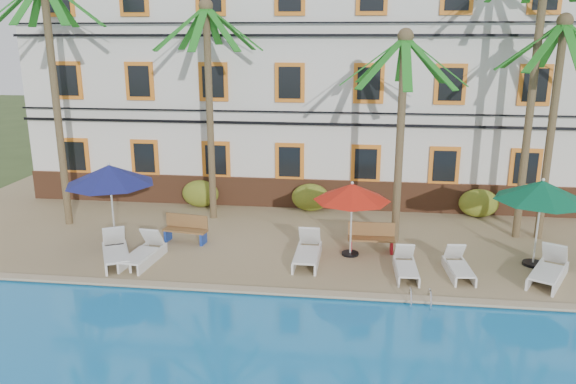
# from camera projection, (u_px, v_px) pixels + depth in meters

# --- Properties ---
(ground) EXTENTS (100.00, 100.00, 0.00)m
(ground) POSITION_uv_depth(u_px,v_px,m) (312.00, 288.00, 16.06)
(ground) COLOR #384C23
(ground) RESTS_ON ground
(pool_deck) EXTENTS (30.00, 12.00, 0.25)m
(pool_deck) POSITION_uv_depth(u_px,v_px,m) (323.00, 227.00, 20.81)
(pool_deck) COLOR tan
(pool_deck) RESTS_ON ground
(pool_coping) EXTENTS (30.00, 0.35, 0.06)m
(pool_coping) POSITION_uv_depth(u_px,v_px,m) (309.00, 293.00, 15.13)
(pool_coping) COLOR tan
(pool_coping) RESTS_ON pool_deck
(hotel_building) EXTENTS (25.40, 6.44, 10.22)m
(hotel_building) POSITION_uv_depth(u_px,v_px,m) (333.00, 74.00, 24.17)
(hotel_building) COLOR silver
(hotel_building) RESTS_ON pool_deck
(palm_a) EXTENTS (4.00, 4.00, 8.81)m
(palm_a) POSITION_uv_depth(u_px,v_px,m) (53.00, 71.00, 19.36)
(palm_a) COLOR brown
(palm_a) RESTS_ON pool_deck
(palm_b) EXTENTS (4.00, 4.00, 7.99)m
(palm_b) POSITION_uv_depth(u_px,v_px,m) (209.00, 83.00, 20.17)
(palm_b) COLOR brown
(palm_b) RESTS_ON pool_deck
(palm_c) EXTENTS (4.00, 4.00, 6.97)m
(palm_c) POSITION_uv_depth(u_px,v_px,m) (402.00, 108.00, 17.83)
(palm_c) COLOR brown
(palm_c) RESTS_ON pool_deck
(palm_d) EXTENTS (4.00, 4.00, 9.58)m
(palm_d) POSITION_uv_depth(u_px,v_px,m) (536.00, 59.00, 17.86)
(palm_d) COLOR brown
(palm_d) RESTS_ON pool_deck
(palm_e) EXTENTS (4.00, 4.00, 7.43)m
(palm_e) POSITION_uv_depth(u_px,v_px,m) (555.00, 99.00, 18.08)
(palm_e) COLOR brown
(palm_e) RESTS_ON pool_deck
(shrub_left) EXTENTS (1.50, 0.90, 1.10)m
(shrub_left) POSITION_uv_depth(u_px,v_px,m) (200.00, 194.00, 22.77)
(shrub_left) COLOR #215F1B
(shrub_left) RESTS_ON pool_deck
(shrub_mid) EXTENTS (1.50, 0.90, 1.10)m
(shrub_mid) POSITION_uv_depth(u_px,v_px,m) (311.00, 197.00, 22.23)
(shrub_mid) COLOR #215F1B
(shrub_mid) RESTS_ON pool_deck
(shrub_right) EXTENTS (1.50, 0.90, 1.10)m
(shrub_right) POSITION_uv_depth(u_px,v_px,m) (479.00, 203.00, 21.46)
(shrub_right) COLOR #215F1B
(shrub_right) RESTS_ON pool_deck
(umbrella_blue) EXTENTS (2.86, 2.86, 2.85)m
(umbrella_blue) POSITION_uv_depth(u_px,v_px,m) (110.00, 175.00, 17.89)
(umbrella_blue) COLOR black
(umbrella_blue) RESTS_ON pool_deck
(umbrella_red) EXTENTS (2.41, 2.41, 2.41)m
(umbrella_red) POSITION_uv_depth(u_px,v_px,m) (352.00, 193.00, 17.31)
(umbrella_red) COLOR black
(umbrella_red) RESTS_ON pool_deck
(umbrella_green) EXTENTS (2.73, 2.73, 2.73)m
(umbrella_green) POSITION_uv_depth(u_px,v_px,m) (542.00, 191.00, 16.44)
(umbrella_green) COLOR black
(umbrella_green) RESTS_ON pool_deck
(lounger_a) EXTENTS (1.59, 2.17, 0.97)m
(lounger_a) POSITION_uv_depth(u_px,v_px,m) (116.00, 252.00, 17.25)
(lounger_a) COLOR silver
(lounger_a) RESTS_ON pool_deck
(lounger_b) EXTENTS (0.89, 2.01, 0.92)m
(lounger_b) POSITION_uv_depth(u_px,v_px,m) (144.00, 253.00, 17.21)
(lounger_b) COLOR silver
(lounger_b) RESTS_ON pool_deck
(lounger_c) EXTENTS (0.76, 2.06, 0.97)m
(lounger_c) POSITION_uv_depth(u_px,v_px,m) (307.00, 252.00, 17.23)
(lounger_c) COLOR silver
(lounger_c) RESTS_ON pool_deck
(lounger_d) EXTENTS (0.66, 1.73, 0.81)m
(lounger_d) POSITION_uv_depth(u_px,v_px,m) (406.00, 266.00, 16.29)
(lounger_d) COLOR silver
(lounger_d) RESTS_ON pool_deck
(lounger_e) EXTENTS (0.74, 1.75, 0.81)m
(lounger_e) POSITION_uv_depth(u_px,v_px,m) (458.00, 266.00, 16.29)
(lounger_e) COLOR silver
(lounger_e) RESTS_ON pool_deck
(lounger_f) EXTENTS (1.62, 2.16, 0.97)m
(lounger_f) POSITION_uv_depth(u_px,v_px,m) (549.00, 270.00, 15.89)
(lounger_f) COLOR silver
(lounger_f) RESTS_ON pool_deck
(bench_left) EXTENTS (1.55, 0.69, 0.93)m
(bench_left) POSITION_uv_depth(u_px,v_px,m) (186.00, 228.00, 18.89)
(bench_left) COLOR olive
(bench_left) RESTS_ON pool_deck
(bench_right) EXTENTS (1.51, 0.50, 0.93)m
(bench_right) POSITION_uv_depth(u_px,v_px,m) (371.00, 237.00, 18.08)
(bench_right) COLOR olive
(bench_right) RESTS_ON pool_deck
(pool_ladder) EXTENTS (0.54, 0.74, 0.74)m
(pool_ladder) POSITION_uv_depth(u_px,v_px,m) (420.00, 302.00, 14.69)
(pool_ladder) COLOR silver
(pool_ladder) RESTS_ON ground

